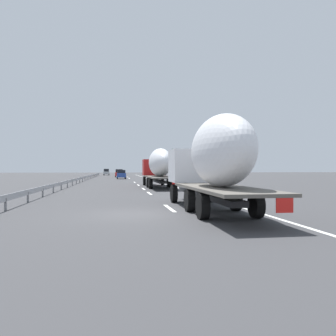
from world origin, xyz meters
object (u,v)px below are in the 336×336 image
object	(u,v)px
truck_trailing	(213,159)
car_silver_hatch	(106,172)
truck_lead	(159,165)
car_red_compact	(119,173)
road_sign	(166,169)
car_blue_sedan	(121,174)

from	to	relation	value
truck_trailing	car_silver_hatch	xyz separation A→B (m)	(91.43, 7.50, -1.44)
truck_lead	car_red_compact	size ratio (longest dim) A/B	3.31
truck_lead	car_silver_hatch	bearing A→B (deg)	6.04
truck_trailing	road_sign	size ratio (longest dim) A/B	4.19
truck_lead	road_sign	xyz separation A→B (m)	(15.52, -3.10, -0.34)
truck_lead	car_silver_hatch	world-z (taller)	truck_lead
car_red_compact	truck_trailing	bearing A→B (deg)	-176.72
car_silver_hatch	car_red_compact	bearing A→B (deg)	-171.60
truck_lead	car_silver_hatch	size ratio (longest dim) A/B	3.44
truck_trailing	car_blue_sedan	bearing A→B (deg)	3.80
car_blue_sedan	car_red_compact	bearing A→B (deg)	1.31
car_blue_sedan	car_silver_hatch	distance (m)	39.27
truck_lead	car_red_compact	distance (m)	46.00
truck_lead	truck_trailing	world-z (taller)	truck_trailing
car_red_compact	car_silver_hatch	distance (m)	25.30
car_red_compact	car_blue_sedan	distance (m)	14.04
car_blue_sedan	road_sign	bearing A→B (deg)	-157.97
car_red_compact	truck_lead	bearing A→B (deg)	-175.26
truck_lead	car_red_compact	bearing A→B (deg)	4.74
truck_lead	truck_trailing	xyz separation A→B (m)	(-20.59, -0.00, 0.06)
road_sign	car_silver_hatch	bearing A→B (deg)	10.84
car_blue_sedan	truck_lead	bearing A→B (deg)	-173.75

